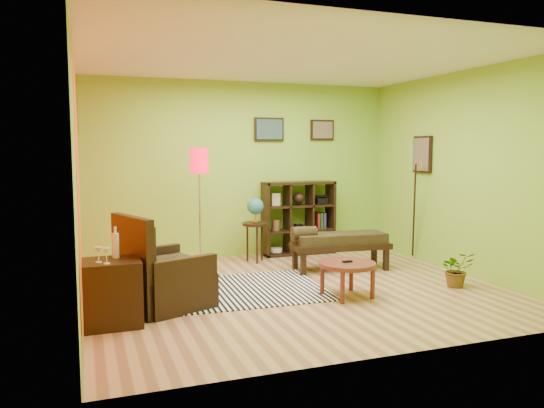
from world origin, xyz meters
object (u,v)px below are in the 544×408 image
object	(u,v)px
armchair	(161,279)
floor_lamp	(199,172)
bench	(338,241)
potted_plant	(457,273)
coffee_table	(347,267)
side_cabinet	(112,292)
cube_shelf	(299,218)
globe_table	(255,214)

from	to	relation	value
armchair	floor_lamp	world-z (taller)	floor_lamp
bench	potted_plant	distance (m)	1.69
coffee_table	armchair	size ratio (longest dim) A/B	0.62
coffee_table	side_cabinet	bearing A→B (deg)	-177.65
potted_plant	armchair	bearing A→B (deg)	174.03
potted_plant	floor_lamp	bearing A→B (deg)	146.97
armchair	bench	xyz separation A→B (m)	(2.65, 0.97, 0.10)
bench	potted_plant	size ratio (longest dim) A/B	3.21
coffee_table	potted_plant	xyz separation A→B (m)	(1.52, -0.06, -0.18)
coffee_table	floor_lamp	world-z (taller)	floor_lamp
armchair	cube_shelf	bearing A→B (deg)	40.88
coffee_table	potted_plant	distance (m)	1.53
potted_plant	globe_table	bearing A→B (deg)	130.59
armchair	globe_table	size ratio (longest dim) A/B	1.10
side_cabinet	coffee_table	bearing A→B (deg)	2.35
floor_lamp	cube_shelf	distance (m)	2.13
coffee_table	globe_table	bearing A→B (deg)	100.79
armchair	side_cabinet	distance (m)	0.68
cube_shelf	potted_plant	bearing A→B (deg)	-68.01
globe_table	floor_lamp	bearing A→B (deg)	-157.55
armchair	potted_plant	world-z (taller)	armchair
side_cabinet	cube_shelf	world-z (taller)	cube_shelf
coffee_table	bench	world-z (taller)	bench
side_cabinet	bench	xyz separation A→B (m)	(3.18, 1.39, 0.09)
globe_table	cube_shelf	world-z (taller)	cube_shelf
side_cabinet	globe_table	distance (m)	3.24
armchair	floor_lamp	size ratio (longest dim) A/B	0.62
armchair	bench	distance (m)	2.82
armchair	floor_lamp	bearing A→B (deg)	62.90
cube_shelf	potted_plant	xyz separation A→B (m)	(1.06, -2.62, -0.42)
side_cabinet	potted_plant	size ratio (longest dim) A/B	2.14
globe_table	bench	world-z (taller)	globe_table
cube_shelf	potted_plant	size ratio (longest dim) A/B	2.65
floor_lamp	bench	bearing A→B (deg)	-15.48
coffee_table	bench	xyz separation A→B (m)	(0.53, 1.28, 0.06)
coffee_table	side_cabinet	size ratio (longest dim) A/B	0.70
side_cabinet	floor_lamp	world-z (taller)	floor_lamp
cube_shelf	potted_plant	world-z (taller)	cube_shelf
potted_plant	side_cabinet	bearing A→B (deg)	-179.38
side_cabinet	globe_table	size ratio (longest dim) A/B	0.97
bench	side_cabinet	bearing A→B (deg)	-156.33
globe_table	potted_plant	size ratio (longest dim) A/B	2.19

